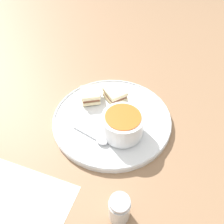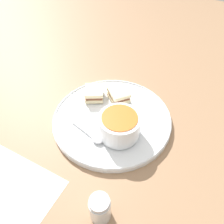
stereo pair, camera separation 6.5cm
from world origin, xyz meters
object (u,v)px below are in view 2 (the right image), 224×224
Objects in this scene: sandwich_half_near at (119,95)px; salt_shaker at (100,208)px; soup_bowl at (119,125)px; sandwich_half_far at (94,93)px; spoon at (94,138)px.

sandwich_half_near is 1.11× the size of salt_shaker.
soup_bowl is 1.33× the size of sandwich_half_near.
sandwich_half_far is (0.07, 0.03, 0.00)m from sandwich_half_near.
soup_bowl is 0.08m from spoon.
sandwich_half_far is (0.09, -0.15, 0.01)m from spoon.
soup_bowl is 0.14m from sandwich_half_near.
soup_bowl is 0.22m from salt_shaker.
soup_bowl reaches higher than sandwich_half_near.
sandwich_half_near and sandwich_half_far have the same top height.
sandwich_half_near reaches higher than spoon.
sandwich_half_far is at bearing 21.73° from sandwich_half_near.
soup_bowl is 0.95× the size of spoon.
sandwich_half_near is 1.02× the size of sandwich_half_far.
soup_bowl is at bearing 57.65° from spoon.
sandwich_half_near is at bearing -158.27° from sandwich_half_far.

